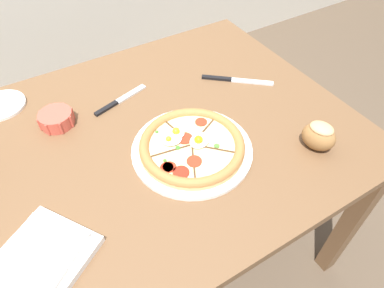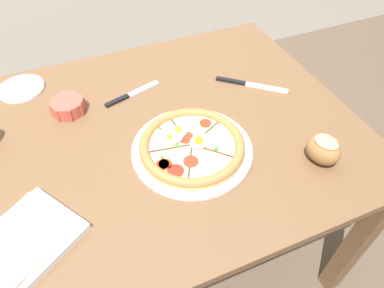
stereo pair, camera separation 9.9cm
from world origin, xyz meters
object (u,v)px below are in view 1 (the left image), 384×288
Objects in this scene: side_saucer at (1,105)px; napkin_folded at (38,262)px; dining_table at (147,157)px; knife_main at (120,100)px; ramekin_bowl at (56,118)px; knife_spare at (236,80)px; pizza at (192,146)px; bread_piece_mid at (319,136)px.

napkin_folded is at bearing -92.77° from side_saucer.
dining_table is 0.22m from knife_main.
napkin_folded is at bearing -111.00° from ramekin_bowl.
knife_main is 0.42m from knife_spare.
knife_main is 0.99× the size of knife_spare.
ramekin_bowl reaches higher than knife_spare.
napkin_folded is at bearing -117.24° from knife_spare.
dining_table is 0.43m from knife_spare.
ramekin_bowl is (-0.21, 0.19, 0.12)m from dining_table.
ramekin_bowl is at bearing 164.64° from knife_main.
ramekin_bowl reaches higher than side_saucer.
side_saucer is at bearing 131.38° from pizza.
bread_piece_mid is at bearing -3.93° from napkin_folded.
napkin_folded reaches higher than knife_main.
knife_spare is (0.41, -0.11, 0.00)m from knife_main.
dining_table is at bearing -128.24° from knife_spare.
side_saucer is (-0.35, 0.38, 0.10)m from dining_table.
bread_piece_mid reaches higher than knife_main.
bread_piece_mid reaches higher than knife_spare.
bread_piece_mid reaches higher than napkin_folded.
knife_spare is 0.81m from side_saucer.
knife_main is at bearing 129.80° from bread_piece_mid.
side_saucer is (-0.35, 0.18, 0.00)m from knife_main.
dining_table is 0.31m from ramekin_bowl.
bread_piece_mid is 0.65m from knife_main.
pizza is 1.69× the size of knife_spare.
pizza is 1.20× the size of napkin_folded.
dining_table is 3.69× the size of pizza.
bread_piece_mid reaches higher than side_saucer.
knife_main is (-0.41, 0.50, -0.04)m from bread_piece_mid.
dining_table is 0.19m from pizza.
pizza is at bearing -90.60° from knife_main.
side_saucer is (-0.44, 0.50, -0.01)m from pizza.
knife_main is (0.01, 0.20, 0.10)m from dining_table.
bread_piece_mid reaches higher than dining_table.
knife_main is at bearing -155.44° from knife_spare.
ramekin_bowl is 0.23m from side_saucer.
pizza reaches higher than knife_spare.
pizza is at bearing -52.40° from dining_table.
dining_table is at bearing 33.03° from napkin_folded.
knife_spare reaches higher than dining_table.
knife_main is (0.38, 0.44, -0.01)m from napkin_folded.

